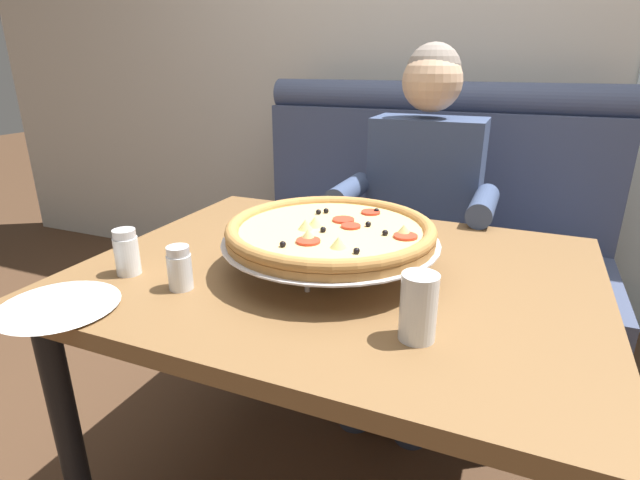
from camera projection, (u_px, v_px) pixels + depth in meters
name	position (u px, v px, depth m)	size (l,w,h in m)	color
back_wall_with_window	(456.00, 18.00, 2.29)	(6.00, 0.12, 2.80)	beige
booth_bench	(414.00, 259.00, 2.14)	(1.54, 0.78, 1.13)	#424C6B
dining_table	(338.00, 298.00, 1.24)	(1.21, 0.95, 0.74)	brown
diner_main	(418.00, 208.00, 1.78)	(0.54, 0.64, 1.27)	#2D3342
pizza	(331.00, 232.00, 1.17)	(0.52, 0.52, 0.13)	silver
shaker_parmesan	(127.00, 255.00, 1.16)	(0.06, 0.06, 0.11)	white
shaker_oregano	(180.00, 271.00, 1.08)	(0.05, 0.05, 0.10)	white
plate_near_left	(58.00, 304.00, 1.00)	(0.24, 0.24, 0.02)	white
drinking_glass	(418.00, 311.00, 0.88)	(0.07, 0.07, 0.13)	silver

